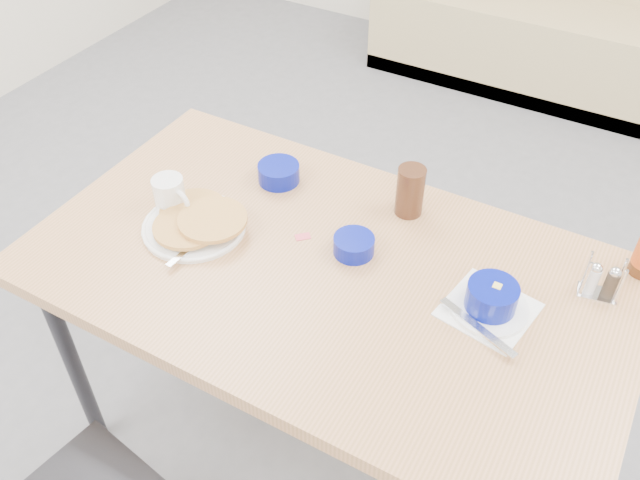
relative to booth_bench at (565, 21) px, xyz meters
The scene contains 10 objects.
booth_bench is the anchor object (origin of this frame).
dining_table 2.56m from the booth_bench, 90.00° to the right, with size 1.40×0.80×0.76m.
pancake_plate 2.63m from the booth_bench, 97.64° to the right, with size 0.26×0.28×0.05m.
coffee_mug 2.62m from the booth_bench, 99.95° to the right, with size 0.12×0.08×0.09m.
grits_setting 2.55m from the booth_bench, 81.47° to the right, with size 0.21×0.22×0.08m.
creamer_bowl 2.37m from the booth_bench, 96.68° to the right, with size 0.11×0.11×0.05m.
butter_bowl 2.50m from the booth_bench, 89.26° to the right, with size 0.10×0.10×0.04m.
amber_tumbler 2.31m from the booth_bench, 87.89° to the right, with size 0.07×0.07×0.13m, color #3D2213.
condiment_caddy 2.42m from the booth_bench, 76.24° to the right, with size 0.09×0.06×0.10m.
sugar_wrapper 2.51m from the booth_bench, 92.33° to the right, with size 0.04×0.02×0.00m, color #E94D5F.
Camera 1 is at (0.53, -0.73, 1.87)m, focal length 38.00 mm.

